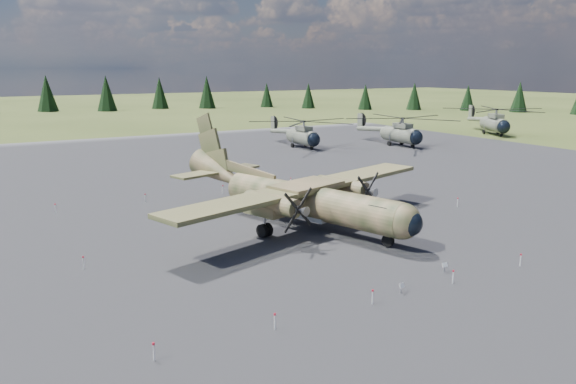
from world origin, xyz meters
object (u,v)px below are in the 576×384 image
helicopter_near (302,128)px  helicopter_far (495,116)px  helicopter_mid (401,126)px  transport_plane (297,194)px

helicopter_near → helicopter_far: bearing=-2.9°
helicopter_near → helicopter_far: helicopter_far is taller
helicopter_mid → transport_plane: bearing=-140.3°
helicopter_mid → helicopter_far: 26.51m
transport_plane → helicopter_mid: transport_plane is taller
transport_plane → helicopter_near: transport_plane is taller
helicopter_mid → helicopter_far: (26.29, 3.36, 0.22)m
helicopter_mid → helicopter_far: bearing=7.2°
transport_plane → helicopter_mid: (38.90, 32.38, 0.77)m
transport_plane → helicopter_near: size_ratio=1.30×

